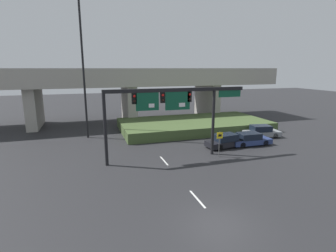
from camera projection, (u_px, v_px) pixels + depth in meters
name	position (u px, v px, depth m)	size (l,w,h in m)	color
ground_plane	(219.00, 224.00, 14.17)	(160.00, 160.00, 0.00)	#262628
lane_markings	(154.00, 149.00, 27.28)	(0.14, 24.80, 0.01)	silver
signal_gantry	(171.00, 103.00, 23.29)	(13.12, 0.44, 6.51)	black
speed_limit_sign	(219.00, 141.00, 24.54)	(0.60, 0.11, 2.45)	#4C4C4C
highway_light_pole_near	(83.00, 58.00, 29.75)	(0.70, 0.36, 18.06)	black
overpass_bridge	(128.00, 84.00, 40.27)	(47.34, 8.99, 8.22)	#A39E93
grass_embankment	(194.00, 125.00, 36.07)	(19.74, 9.94, 1.22)	#42562D
parked_sedan_near_right	(226.00, 141.00, 27.85)	(4.71, 2.30, 1.42)	black
parked_sedan_mid_right	(250.00, 139.00, 28.58)	(4.58, 1.87, 1.36)	navy
parked_sedan_far_right	(261.00, 132.00, 31.82)	(4.52, 2.40, 1.47)	gray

